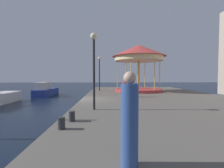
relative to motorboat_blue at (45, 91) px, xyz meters
name	(u,v)px	position (x,y,z in m)	size (l,w,h in m)	color
ground_plane	(82,109)	(6.08, -8.93, -0.67)	(120.00, 120.00, 0.00)	black
quay_dock	(161,103)	(12.42, -8.93, -0.27)	(12.67, 28.86, 0.80)	#5B564F
motorboat_blue	(45,91)	(0.00, 0.00, 0.00)	(1.82, 5.10, 1.82)	navy
carousel	(139,57)	(11.85, -2.53, 4.18)	(6.32, 6.32, 5.47)	#B23333
lamp_post_near_edge	(94,57)	(7.38, -13.26, 2.90)	(0.36, 0.36, 4.02)	black
lamp_post_mid_promenade	(99,67)	(7.18, -1.71, 2.99)	(0.36, 0.36, 4.17)	black
bollard_north	(61,123)	(6.54, -16.48, 0.33)	(0.24, 0.24, 0.40)	#2D2D33
bollard_center	(72,116)	(6.69, -15.54, 0.33)	(0.24, 0.24, 0.40)	#2D2D33
person_near_carousel	(125,88)	(9.60, -7.94, 0.92)	(0.34, 0.34, 1.69)	#B23833
person_mid_promenade	(130,122)	(8.48, -18.81, 0.99)	(0.34, 0.34, 1.84)	#2D4C8C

